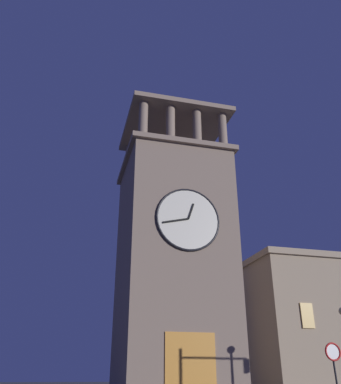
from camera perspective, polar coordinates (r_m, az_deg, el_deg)
clocktower at (r=31.59m, az=0.37°, el=-9.82°), size 8.32×8.71×24.96m
no_horn_sign at (r=20.51m, az=21.75°, el=-20.62°), size 0.78×0.14×2.88m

